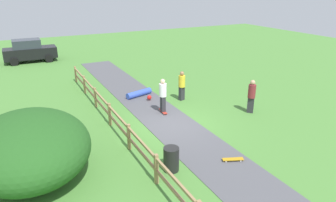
# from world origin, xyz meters

# --- Properties ---
(ground_plane) EXTENTS (60.00, 60.00, 0.00)m
(ground_plane) POSITION_xyz_m (0.00, 0.00, 0.00)
(ground_plane) COLOR #4C8438
(asphalt_path) EXTENTS (2.40, 28.00, 0.02)m
(asphalt_path) POSITION_xyz_m (0.00, 0.00, 0.01)
(asphalt_path) COLOR #515156
(asphalt_path) RESTS_ON ground_plane
(wooden_fence) EXTENTS (0.12, 18.12, 1.10)m
(wooden_fence) POSITION_xyz_m (-2.60, 0.00, 0.67)
(wooden_fence) COLOR #997A51
(wooden_fence) RESTS_ON ground_plane
(bush_large) EXTENTS (3.97, 4.77, 2.24)m
(bush_large) POSITION_xyz_m (-6.19, -1.51, 1.12)
(bush_large) COLOR #23561E
(bush_large) RESTS_ON ground_plane
(trash_bin) EXTENTS (0.56, 0.56, 0.90)m
(trash_bin) POSITION_xyz_m (-1.80, -3.39, 0.45)
(trash_bin) COLOR black
(trash_bin) RESTS_ON ground_plane
(skater_riding) EXTENTS (0.42, 0.82, 1.81)m
(skater_riding) POSITION_xyz_m (0.27, 1.48, 1.03)
(skater_riding) COLOR #B23326
(skater_riding) RESTS_ON asphalt_path
(skater_fallen) EXTENTS (1.70, 1.45, 0.36)m
(skater_fallen) POSITION_xyz_m (0.13, 4.28, 0.20)
(skater_fallen) COLOR blue
(skater_fallen) RESTS_ON asphalt_path
(skateboard_loose) EXTENTS (0.82, 0.49, 0.08)m
(skateboard_loose) POSITION_xyz_m (0.55, -3.93, 0.09)
(skateboard_loose) COLOR #BF8C19
(skateboard_loose) RESTS_ON asphalt_path
(bystander_yellow) EXTENTS (0.48, 0.48, 1.70)m
(bystander_yellow) POSITION_xyz_m (2.08, 2.71, 0.93)
(bystander_yellow) COLOR #2D2D33
(bystander_yellow) RESTS_ON ground_plane
(bystander_maroon) EXTENTS (0.54, 0.54, 1.76)m
(bystander_maroon) POSITION_xyz_m (4.33, -0.55, 0.97)
(bystander_maroon) COLOR #2D2D33
(bystander_maroon) RESTS_ON ground_plane
(parked_car_black) EXTENTS (4.23, 2.06, 1.92)m
(parked_car_black) POSITION_xyz_m (-4.84, 16.77, 0.96)
(parked_car_black) COLOR black
(parked_car_black) RESTS_ON ground_plane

